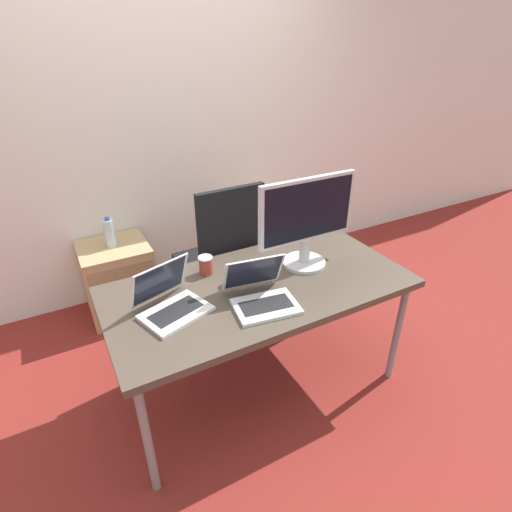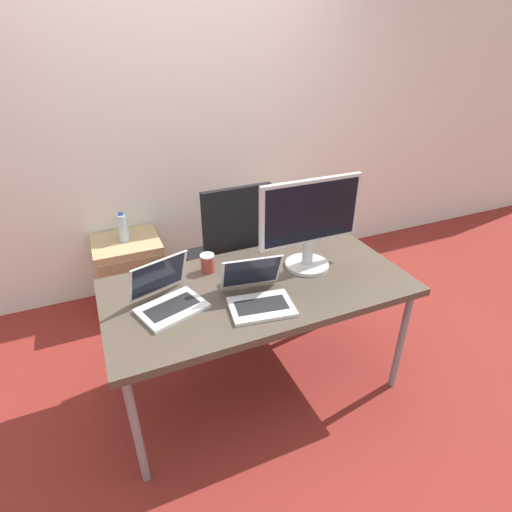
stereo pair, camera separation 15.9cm
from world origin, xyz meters
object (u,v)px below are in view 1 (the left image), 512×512
Objects in this scene: laptop_left at (170,302)px; water_bottle at (110,233)px; laptop_right at (261,294)px; monitor at (307,220)px; coffee_cup_white at (238,274)px; cabinet_right at (265,242)px; cabinet_left at (119,279)px; coffee_cup_brown at (206,265)px; office_chair at (221,274)px.

water_bottle is at bearing 93.86° from laptop_left.
laptop_right is 0.50m from monitor.
laptop_right reaches higher than water_bottle.
laptop_right is at bearing -85.45° from coffee_cup_white.
cabinet_left is at bearing 180.00° from cabinet_right.
coffee_cup_white is 0.20m from coffee_cup_brown.
water_bottle is (0.00, 0.00, 0.38)m from cabinet_left.
monitor is at bearing 4.10° from laptop_left.
cabinet_left is 1.51× the size of laptop_left.
cabinet_left is 1.25m from laptop_left.
cabinet_right is 0.94× the size of monitor.
laptop_right is at bearing -99.03° from office_chair.
cabinet_left is 5.45× the size of coffee_cup_white.
cabinet_left is at bearing 140.43° from office_chair.
office_chair is at bearing 80.97° from laptop_right.
cabinet_right is 1.59× the size of laptop_right.
cabinet_right is at bearing 38.04° from office_chair.
water_bottle reaches higher than cabinet_left.
coffee_cup_white is at bearing 94.55° from laptop_right.
cabinet_right is at bearing 0.00° from cabinet_left.
laptop_left reaches higher than water_bottle.
office_chair reaches higher than cabinet_right.
office_chair reaches higher than laptop_left.
office_chair is 0.61m from coffee_cup_brown.
laptop_left is 1.05× the size of laptop_right.
cabinet_left is 1.28m from coffee_cup_white.
coffee_cup_brown reaches higher than water_bottle.
laptop_left is 3.54× the size of coffee_cup_brown.
coffee_cup_white reaches higher than water_bottle.
laptop_left reaches higher than coffee_cup_white.
coffee_cup_white is (0.47, -1.09, 0.49)m from cabinet_left.
water_bottle is at bearing 128.87° from monitor.
office_chair is 1.98× the size of cabinet_right.
monitor is (0.40, 0.21, 0.23)m from laptop_right.
laptop_left is 0.84m from monitor.
coffee_cup_white reaches higher than cabinet_left.
laptop_left is at bearing -86.14° from water_bottle.
cabinet_right is 1.51× the size of laptop_left.
cabinet_right is 1.59m from laptop_right.
office_chair is 4.97× the size of water_bottle.
coffee_cup_brown is at bearing -69.11° from cabinet_left.
monitor is at bearing -17.93° from coffee_cup_brown.
water_bottle is 0.60× the size of laptop_left.
monitor is at bearing -51.13° from water_bottle.
coffee_cup_white is at bearing 179.09° from monitor.
monitor is at bearing -108.97° from cabinet_right.
office_chair is 0.86m from monitor.
laptop_right is at bearing -152.02° from monitor.
laptop_right is at bearing -20.65° from laptop_left.
laptop_right is (0.49, -1.31, 0.11)m from water_bottle.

